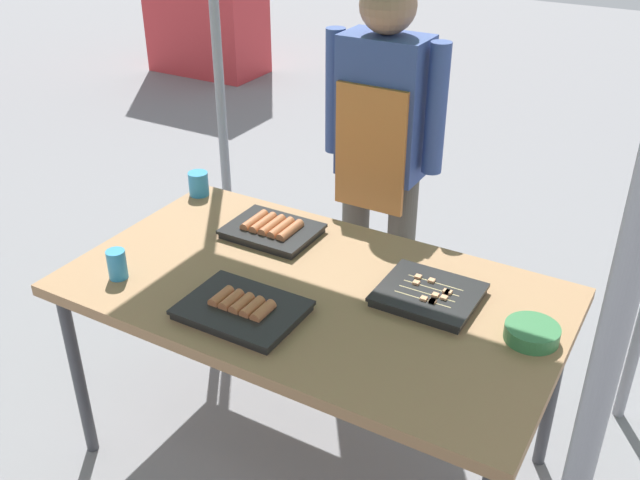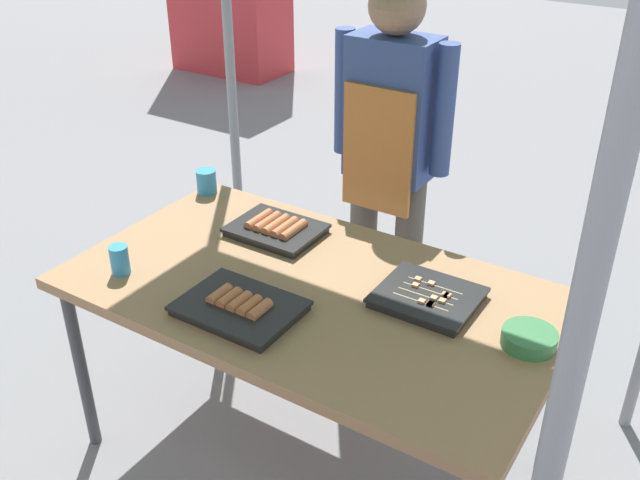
{
  "view_description": "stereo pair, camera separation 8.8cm",
  "coord_description": "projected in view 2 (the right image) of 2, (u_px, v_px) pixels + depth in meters",
  "views": [
    {
      "loc": [
        1.0,
        -1.68,
        2.02
      ],
      "look_at": [
        0.0,
        0.05,
        0.9
      ],
      "focal_mm": 40.29,
      "sensor_mm": 36.0,
      "label": 1
    },
    {
      "loc": [
        1.07,
        -1.63,
        2.02
      ],
      "look_at": [
        0.0,
        0.05,
        0.9
      ],
      "focal_mm": 40.29,
      "sensor_mm": 36.0,
      "label": 2
    }
  ],
  "objects": [
    {
      "name": "tray_meat_skewers",
      "position": [
        428.0,
        297.0,
        2.24
      ],
      "size": [
        0.31,
        0.27,
        0.04
      ],
      "color": "black",
      "rests_on": "stall_table"
    },
    {
      "name": "drink_cup_near_edge",
      "position": [
        120.0,
        260.0,
        2.38
      ],
      "size": [
        0.06,
        0.06,
        0.1
      ],
      "primitive_type": "cylinder",
      "color": "#338CBF",
      "rests_on": "stall_table"
    },
    {
      "name": "tray_grilled_sausages",
      "position": [
        276.0,
        229.0,
        2.62
      ],
      "size": [
        0.32,
        0.25,
        0.06
      ],
      "color": "black",
      "rests_on": "stall_table"
    },
    {
      "name": "condiment_bowl",
      "position": [
        529.0,
        339.0,
        2.05
      ],
      "size": [
        0.16,
        0.16,
        0.05
      ],
      "primitive_type": "cylinder",
      "color": "#33723F",
      "rests_on": "stall_table"
    },
    {
      "name": "stall_table",
      "position": [
        312.0,
        300.0,
        2.35
      ],
      "size": [
        1.6,
        0.9,
        0.75
      ],
      "color": "#9E724C",
      "rests_on": "ground"
    },
    {
      "name": "tray_pork_links",
      "position": [
        240.0,
        307.0,
        2.19
      ],
      "size": [
        0.36,
        0.27,
        0.06
      ],
      "color": "black",
      "rests_on": "stall_table"
    },
    {
      "name": "ground_plane",
      "position": [
        313.0,
        454.0,
        2.69
      ],
      "size": [
        18.0,
        18.0,
        0.0
      ],
      "primitive_type": "plane",
      "color": "slate"
    },
    {
      "name": "drink_cup_by_wok",
      "position": [
        206.0,
        181.0,
        2.92
      ],
      "size": [
        0.08,
        0.08,
        0.1
      ],
      "primitive_type": "cylinder",
      "color": "#338CBF",
      "rests_on": "stall_table"
    },
    {
      "name": "vendor_woman",
      "position": [
        390.0,
        144.0,
        2.9
      ],
      "size": [
        0.52,
        0.23,
        1.59
      ],
      "rotation": [
        0.0,
        0.0,
        3.14
      ],
      "color": "#595147",
      "rests_on": "ground"
    }
  ]
}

